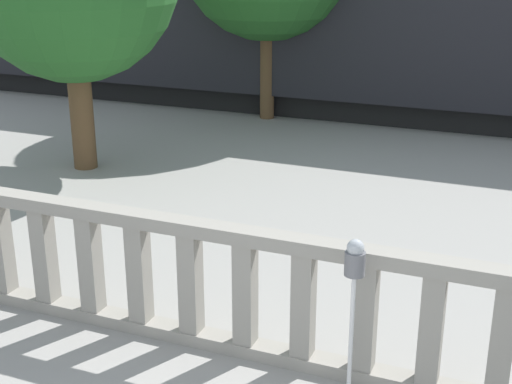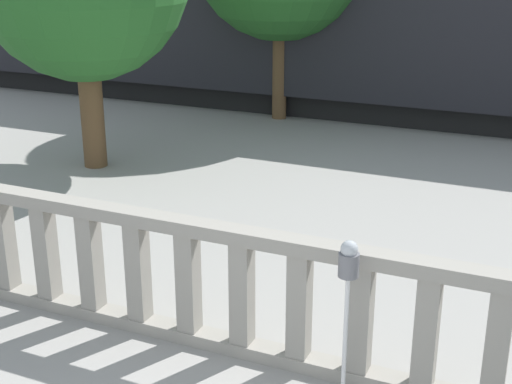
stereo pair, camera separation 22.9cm
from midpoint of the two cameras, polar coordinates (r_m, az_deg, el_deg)
The scene contains 3 objects.
balustrade at distance 6.92m, azimuth 4.45°, elevation -8.99°, with size 13.95×0.24×1.37m.
parking_meter at distance 6.22m, azimuth 8.45°, elevation -6.39°, with size 0.18×0.18×1.58m.
train_near at distance 17.20m, azimuth 15.96°, elevation 12.39°, with size 26.24×3.18×4.58m.
Camera 2 is at (2.08, -2.62, 3.97)m, focal length 50.00 mm.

